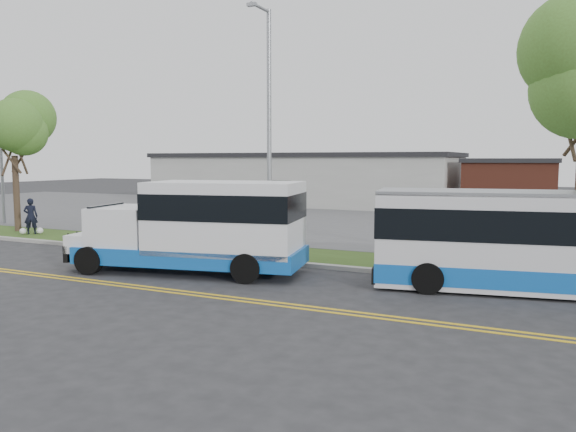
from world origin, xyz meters
The scene contains 17 objects.
ground centered at (0.00, 0.00, 0.00)m, with size 140.00×140.00×0.00m, color #28282B.
lane_line_north centered at (0.00, -3.85, 0.01)m, with size 70.00×0.12×0.01m, color gold.
lane_line_south centered at (0.00, -4.15, 0.01)m, with size 70.00×0.12×0.01m, color gold.
curb centered at (0.00, 1.10, 0.07)m, with size 80.00×0.30×0.15m, color #9E9B93.
verge centered at (0.00, 2.90, 0.05)m, with size 80.00×3.30×0.10m, color #324617.
parking_lot centered at (0.00, 17.00, 0.05)m, with size 80.00×25.00×0.10m, color #4C4C4F.
commercial_building centered at (-6.00, 27.00, 2.18)m, with size 25.40×10.40×4.35m.
brick_wing centered at (10.50, 26.00, 1.96)m, with size 6.30×7.30×3.90m.
tree_west centered at (-12.00, 3.20, 5.12)m, with size 4.40×4.40×6.91m.
streetlight_near centered at (3.00, 2.73, 5.23)m, with size 0.35×1.53×9.50m.
shuttle_bus centered at (2.61, -1.34, 1.65)m, with size 8.38×4.05×3.09m.
transit_bus centered at (13.54, 0.60, 1.47)m, with size 10.77×4.16×2.92m.
pedestrian centered at (-10.33, 2.62, 1.00)m, with size 0.66×0.43×1.80m, color black.
parked_car_a centered at (-4.18, 10.83, 0.92)m, with size 1.73×4.97×1.64m, color #A4A5AB.
parked_car_b centered at (-9.22, 12.50, 0.85)m, with size 2.11×5.20×1.51m, color silver.
grocery_bag_left centered at (-10.63, 2.37, 0.26)m, with size 0.32×0.32×0.32m, color white.
grocery_bag_right centered at (-10.03, 2.87, 0.26)m, with size 0.32×0.32×0.32m, color white.
Camera 1 is at (13.23, -17.05, 3.83)m, focal length 35.00 mm.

